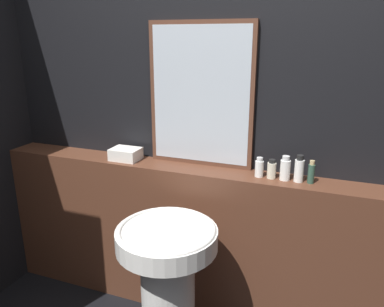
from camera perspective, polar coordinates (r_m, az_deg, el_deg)
wall_back at (r=2.28m, az=4.04°, el=4.82°), size 8.00×0.06×2.50m
vanity_counter at (r=2.43m, az=2.66°, el=-13.57°), size 2.88×0.22×0.99m
pedestal_sink at (r=2.08m, az=-3.71°, el=-18.94°), size 0.52×0.52×0.83m
mirror at (r=2.23m, az=1.33°, el=8.80°), size 0.64×0.03×0.85m
towel_stack at (r=2.44m, az=-10.07°, el=-0.08°), size 0.18×0.14×0.07m
shampoo_bottle at (r=2.14m, az=10.22°, el=-2.16°), size 0.05×0.05×0.11m
conditioner_bottle at (r=2.13m, az=12.04°, el=-2.40°), size 0.05×0.05×0.11m
lotion_bottle at (r=2.11m, az=14.01°, el=-2.29°), size 0.06×0.06×0.14m
body_wash_bottle at (r=2.11m, az=16.01°, el=-2.36°), size 0.05×0.05×0.15m
hand_soap_bottle at (r=2.11m, az=17.71°, el=-2.81°), size 0.04×0.04×0.13m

